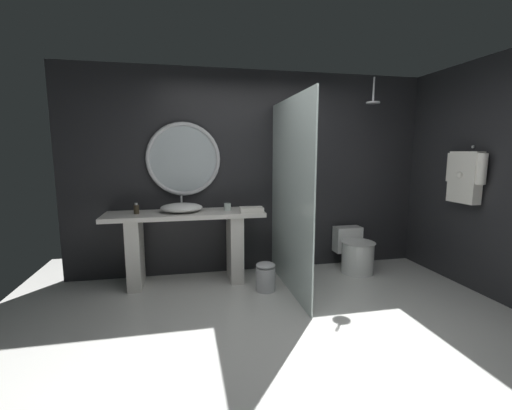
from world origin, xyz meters
TOP-DOWN VIEW (x-y plane):
  - ground_plane at (0.00, 0.00)m, footprint 5.76×5.76m
  - back_wall_panel at (0.00, 1.90)m, footprint 4.80×0.10m
  - side_wall_right at (2.35, 0.76)m, footprint 0.10×2.47m
  - vanity_counter at (-0.92, 1.56)m, footprint 1.86×0.55m
  - vessel_sink at (-0.96, 1.56)m, footprint 0.50×0.41m
  - tumbler_cup at (-0.41, 1.57)m, footprint 0.08×0.08m
  - soap_dispenser at (-1.47, 1.55)m, footprint 0.06×0.06m
  - round_wall_mirror at (-0.92, 1.81)m, footprint 0.90×0.05m
  - shower_glass_panel at (0.23, 1.10)m, footprint 0.02×1.50m
  - rain_shower_head at (1.44, 1.51)m, footprint 0.17×0.17m
  - hanging_bathrobe at (2.21, 0.78)m, footprint 0.20×0.53m
  - toilet at (1.28, 1.51)m, footprint 0.43×0.64m
  - waste_bin at (-0.04, 1.11)m, footprint 0.22×0.22m
  - folded_hand_towel at (-0.15, 1.38)m, footprint 0.29×0.20m

SIDE VIEW (x-z plane):
  - ground_plane at x=0.00m, z-range 0.00..0.00m
  - waste_bin at x=-0.04m, z-range 0.00..0.34m
  - toilet at x=1.28m, z-range -0.02..0.53m
  - vanity_counter at x=-0.92m, z-range 0.11..0.98m
  - folded_hand_towel at x=-0.15m, z-range 0.87..0.93m
  - tumbler_cup at x=-0.41m, z-range 0.87..0.96m
  - vessel_sink at x=-0.96m, z-range 0.84..1.01m
  - soap_dispenser at x=-1.47m, z-range 0.86..0.99m
  - shower_glass_panel at x=0.23m, z-range 0.00..2.16m
  - back_wall_panel at x=0.00m, z-range 0.00..2.60m
  - side_wall_right at x=2.35m, z-range 0.00..2.60m
  - hanging_bathrobe at x=2.21m, z-range 0.99..1.64m
  - round_wall_mirror at x=-0.92m, z-range 1.04..1.94m
  - rain_shower_head at x=1.44m, z-range 2.07..2.39m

